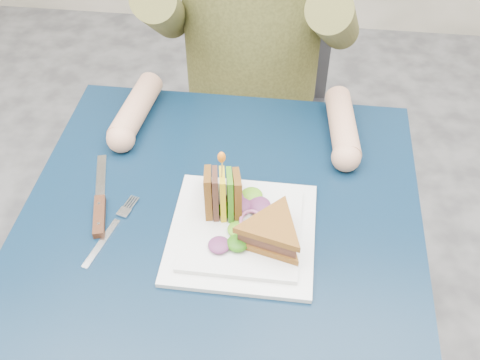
# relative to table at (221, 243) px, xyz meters

# --- Properties ---
(table) EXTENTS (0.75, 0.75, 0.73)m
(table) POSITION_rel_table_xyz_m (0.00, 0.00, 0.00)
(table) COLOR black
(table) RESTS_ON ground
(chair) EXTENTS (0.42, 0.40, 0.93)m
(chair) POSITION_rel_table_xyz_m (0.00, 0.65, -0.11)
(chair) COLOR #47474C
(chair) RESTS_ON ground
(plate) EXTENTS (0.26, 0.26, 0.02)m
(plate) POSITION_rel_table_xyz_m (0.05, -0.04, 0.09)
(plate) COLOR white
(plate) RESTS_ON table
(sandwich_flat) EXTENTS (0.17, 0.17, 0.05)m
(sandwich_flat) POSITION_rel_table_xyz_m (0.10, -0.06, 0.12)
(sandwich_flat) COLOR brown
(sandwich_flat) RESTS_ON plate
(sandwich_upright) EXTENTS (0.09, 0.15, 0.15)m
(sandwich_upright) POSITION_rel_table_xyz_m (0.01, 0.01, 0.13)
(sandwich_upright) COLOR brown
(sandwich_upright) RESTS_ON plate
(fork) EXTENTS (0.06, 0.18, 0.01)m
(fork) POSITION_rel_table_xyz_m (-0.19, -0.06, 0.08)
(fork) COLOR silver
(fork) RESTS_ON table
(knife) EXTENTS (0.08, 0.22, 0.02)m
(knife) POSITION_rel_table_xyz_m (-0.23, -0.01, 0.09)
(knife) COLOR silver
(knife) RESTS_ON table
(toothpick) EXTENTS (0.01, 0.01, 0.06)m
(toothpick) POSITION_rel_table_xyz_m (0.01, 0.01, 0.20)
(toothpick) COLOR tan
(toothpick) RESTS_ON sandwich_upright
(toothpick_frill) EXTENTS (0.01, 0.01, 0.02)m
(toothpick_frill) POSITION_rel_table_xyz_m (0.01, 0.01, 0.23)
(toothpick_frill) COLOR orange
(toothpick_frill) RESTS_ON sandwich_upright
(lettuce_spill) EXTENTS (0.15, 0.13, 0.02)m
(lettuce_spill) POSITION_rel_table_xyz_m (0.05, -0.03, 0.11)
(lettuce_spill) COLOR #337A14
(lettuce_spill) RESTS_ON plate
(onion_ring) EXTENTS (0.04, 0.04, 0.02)m
(onion_ring) POSITION_rel_table_xyz_m (0.06, -0.03, 0.11)
(onion_ring) COLOR #9E4C7A
(onion_ring) RESTS_ON plate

